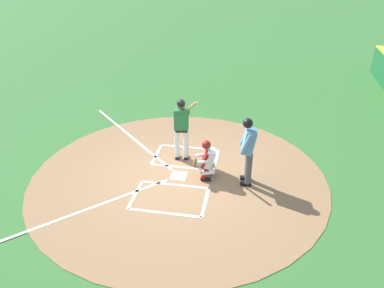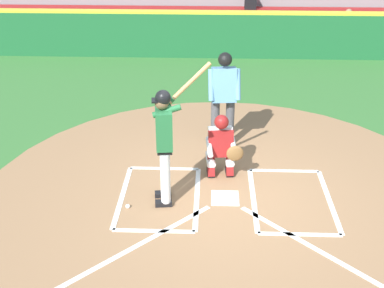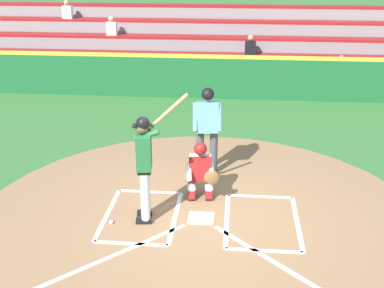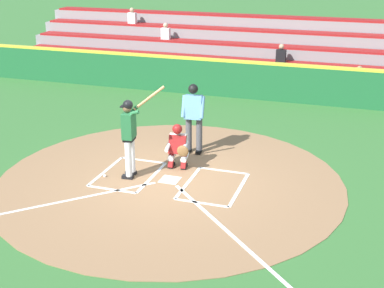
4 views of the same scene
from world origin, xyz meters
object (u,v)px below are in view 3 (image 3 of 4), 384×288
(plate_umpire, at_px, (207,125))
(catcher, at_px, (201,170))
(batter, at_px, (145,161))
(baseball, at_px, (111,222))

(plate_umpire, bearing_deg, catcher, 87.78)
(batter, distance_m, plate_umpire, 2.12)
(batter, relative_size, baseball, 28.76)
(batter, height_order, plate_umpire, batter)
(batter, distance_m, catcher, 1.32)
(catcher, bearing_deg, batter, 44.26)
(batter, bearing_deg, plate_umpire, -115.41)
(batter, distance_m, baseball, 1.23)
(catcher, xyz_separation_m, baseball, (1.45, 1.08, -0.55))
(plate_umpire, bearing_deg, baseball, 55.27)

